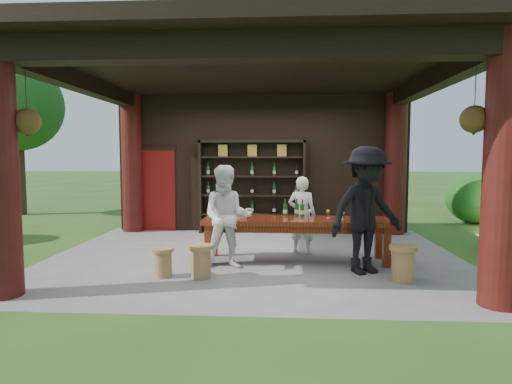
# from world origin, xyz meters

# --- Properties ---
(ground) EXTENTS (90.00, 90.00, 0.00)m
(ground) POSITION_xyz_m (0.00, 0.00, 0.00)
(ground) COLOR #2D5119
(ground) RESTS_ON ground
(pavilion) EXTENTS (7.50, 6.00, 3.60)m
(pavilion) POSITION_xyz_m (-0.01, 0.43, 2.13)
(pavilion) COLOR slate
(pavilion) RESTS_ON ground
(wine_shelf) EXTENTS (2.51, 0.38, 2.21)m
(wine_shelf) POSITION_xyz_m (-0.22, 2.45, 1.11)
(wine_shelf) COLOR black
(wine_shelf) RESTS_ON ground
(tasting_table) EXTENTS (3.21, 0.84, 0.75)m
(tasting_table) POSITION_xyz_m (0.74, -0.30, 0.63)
(tasting_table) COLOR #5C1D0D
(tasting_table) RESTS_ON ground
(stool_near_left) EXTENTS (0.38, 0.38, 0.50)m
(stool_near_left) POSITION_xyz_m (-0.72, -1.42, 0.26)
(stool_near_left) COLOR olive
(stool_near_left) RESTS_ON ground
(stool_near_right) EXTENTS (0.40, 0.40, 0.53)m
(stool_near_right) POSITION_xyz_m (2.26, -1.44, 0.28)
(stool_near_right) COLOR olive
(stool_near_right) RESTS_ON ground
(stool_far_left) EXTENTS (0.34, 0.34, 0.44)m
(stool_far_left) POSITION_xyz_m (-1.30, -1.41, 0.24)
(stool_far_left) COLOR olive
(stool_far_left) RESTS_ON ground
(host) EXTENTS (0.61, 0.48, 1.46)m
(host) POSITION_xyz_m (0.87, 0.32, 0.73)
(host) COLOR white
(host) RESTS_ON ground
(guest_woman) EXTENTS (0.88, 0.71, 1.68)m
(guest_woman) POSITION_xyz_m (-0.40, -0.83, 0.84)
(guest_woman) COLOR white
(guest_woman) RESTS_ON ground
(guest_man) EXTENTS (1.47, 1.24, 1.98)m
(guest_man) POSITION_xyz_m (1.80, -1.00, 0.99)
(guest_man) COLOR black
(guest_man) RESTS_ON ground
(table_bottles) EXTENTS (0.38, 0.19, 0.31)m
(table_bottles) POSITION_xyz_m (0.72, 0.02, 0.90)
(table_bottles) COLOR #194C1E
(table_bottles) RESTS_ON tasting_table
(table_glasses) EXTENTS (0.95, 0.27, 0.15)m
(table_glasses) POSITION_xyz_m (1.48, -0.27, 0.82)
(table_glasses) COLOR silver
(table_glasses) RESTS_ON tasting_table
(napkin_basket) EXTENTS (0.26, 0.18, 0.14)m
(napkin_basket) POSITION_xyz_m (-0.26, -0.30, 0.82)
(napkin_basket) COLOR #BF6672
(napkin_basket) RESTS_ON tasting_table
(shrubs) EXTENTS (14.55, 9.64, 1.36)m
(shrubs) POSITION_xyz_m (1.41, 0.14, 0.56)
(shrubs) COLOR #194C14
(shrubs) RESTS_ON ground
(trees) EXTENTS (20.82, 11.28, 4.80)m
(trees) POSITION_xyz_m (3.58, 1.76, 3.37)
(trees) COLOR #3F2819
(trees) RESTS_ON ground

